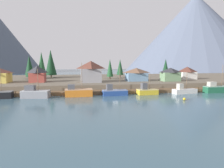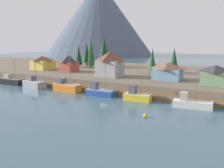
{
  "view_description": "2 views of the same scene",
  "coord_description": "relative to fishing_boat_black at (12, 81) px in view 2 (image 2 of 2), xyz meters",
  "views": [
    {
      "loc": [
        -10.81,
        -60.18,
        9.78
      ],
      "look_at": [
        -0.2,
        1.94,
        2.97
      ],
      "focal_mm": 32.79,
      "sensor_mm": 36.0,
      "label": 1
    },
    {
      "loc": [
        31.01,
        -51.23,
        13.37
      ],
      "look_at": [
        0.95,
        2.53,
        2.39
      ],
      "focal_mm": 38.74,
      "sensor_mm": 36.0,
      "label": 2
    }
  ],
  "objects": [
    {
      "name": "conifer_centre",
      "position": [
        1.97,
        31.95,
        6.48
      ],
      "size": [
        3.15,
        3.15,
        9.18
      ],
      "color": "#4C3823",
      "rests_on": "shoreline_bank"
    },
    {
      "name": "fishing_boat_blue",
      "position": [
        32.35,
        -0.05,
        -0.09
      ],
      "size": [
        7.31,
        3.04,
        8.05
      ],
      "rotation": [
        0.0,
        0.0,
        0.04
      ],
      "color": "navy",
      "rests_on": "ground_plane"
    },
    {
      "name": "fishing_boat_grey",
      "position": [
        10.25,
        -0.6,
        0.12
      ],
      "size": [
        7.67,
        4.15,
        7.98
      ],
      "rotation": [
        0.0,
        0.0,
        -0.15
      ],
      "color": "gray",
      "rests_on": "ground_plane"
    },
    {
      "name": "house_green",
      "position": [
        56.93,
        14.79,
        3.95
      ],
      "size": [
        6.82,
        5.05,
        5.05
      ],
      "color": "#6B8E66",
      "rests_on": "shoreline_bank"
    },
    {
      "name": "channel_buoy",
      "position": [
        48.63,
        -10.91,
        -0.79
      ],
      "size": [
        0.7,
        0.7,
        0.7
      ],
      "primitive_type": "sphere",
      "color": "gold",
      "rests_on": "ground_plane"
    },
    {
      "name": "dock",
      "position": [
        32.53,
        3.6,
        -0.64
      ],
      "size": [
        80.0,
        4.0,
        1.6
      ],
      "color": "brown",
      "rests_on": "ground_plane"
    },
    {
      "name": "mountain_west_peak",
      "position": [
        -63.08,
        151.22,
        33.92
      ],
      "size": [
        102.89,
        102.89,
        70.12
      ],
      "primitive_type": "cone",
      "color": "#475160",
      "rests_on": "ground_plane"
    },
    {
      "name": "fishing_boat_white",
      "position": [
        54.42,
        -0.33,
        -0.21
      ],
      "size": [
        7.91,
        3.55,
        6.64
      ],
      "rotation": [
        0.0,
        0.0,
        0.14
      ],
      "color": "silver",
      "rests_on": "ground_plane"
    },
    {
      "name": "house_yellow",
      "position": [
        -5.44,
        18.82,
        4.04
      ],
      "size": [
        7.2,
        7.32,
        5.23
      ],
      "color": "gold",
      "rests_on": "shoreline_bank"
    },
    {
      "name": "fishing_boat_yellow",
      "position": [
        42.36,
        -0.18,
        -0.05
      ],
      "size": [
        6.24,
        3.28,
        6.36
      ],
      "rotation": [
        0.0,
        0.0,
        0.07
      ],
      "color": "gold",
      "rests_on": "ground_plane"
    },
    {
      "name": "conifer_mid_right",
      "position": [
        0.22,
        40.16,
        7.13
      ],
      "size": [
        4.08,
        4.08,
        10.26
      ],
      "color": "#4C3823",
      "rests_on": "shoreline_bank"
    },
    {
      "name": "house_grey",
      "position": [
        26.6,
        15.01,
        5.27
      ],
      "size": [
        7.54,
        6.38,
        7.64
      ],
      "color": "gray",
      "rests_on": "shoreline_bank"
    },
    {
      "name": "fishing_boat_orange",
      "position": [
        21.88,
        -0.04,
        0.11
      ],
      "size": [
        7.65,
        3.02,
        9.61
      ],
      "rotation": [
        0.0,
        0.0,
        -0.0
      ],
      "color": "#CC6B1E",
      "rests_on": "ground_plane"
    },
    {
      "name": "conifer_near_left",
      "position": [
        9.83,
        39.38,
        8.41
      ],
      "size": [
        5.19,
        5.19,
        12.81
      ],
      "color": "#4C3823",
      "rests_on": "shoreline_bank"
    },
    {
      "name": "shoreline_bank",
      "position": [
        32.53,
        33.62,
        0.11
      ],
      "size": [
        400.0,
        56.0,
        2.5
      ],
      "primitive_type": "cube",
      "color": "#665B4C",
      "rests_on": "ground_plane"
    },
    {
      "name": "fishing_boat_black",
      "position": [
        0.0,
        0.0,
        0.0
      ],
      "size": [
        8.21,
        2.95,
        7.95
      ],
      "rotation": [
        0.0,
        0.0,
        0.03
      ],
      "color": "black",
      "rests_on": "ground_plane"
    },
    {
      "name": "conifer_mid_left",
      "position": [
        6.6,
        34.12,
        7.7
      ],
      "size": [
        3.93,
        3.93,
        11.64
      ],
      "color": "#4C3823",
      "rests_on": "shoreline_bank"
    },
    {
      "name": "house_red",
      "position": [
        7.6,
        18.58,
        4.4
      ],
      "size": [
        5.51,
        5.6,
        5.94
      ],
      "color": "#9E4238",
      "rests_on": "shoreline_bank"
    },
    {
      "name": "conifer_back_left",
      "position": [
        35.62,
        28.11,
        6.12
      ],
      "size": [
        2.84,
        2.84,
        8.51
      ],
      "color": "#4C3823",
      "rests_on": "shoreline_bank"
    },
    {
      "name": "conifer_back_right",
      "position": [
        41.34,
        34.16,
        6.27
      ],
      "size": [
        3.16,
        3.16,
        8.5
      ],
      "color": "#4C3823",
      "rests_on": "shoreline_bank"
    },
    {
      "name": "house_blue",
      "position": [
        44.19,
        17.28,
        3.92
      ],
      "size": [
        8.03,
        5.96,
        4.99
      ],
      "color": "#6689A8",
      "rests_on": "shoreline_bank"
    },
    {
      "name": "ground_plane",
      "position": [
        32.53,
        21.62,
        -1.64
      ],
      "size": [
        400.0,
        400.0,
        1.0
      ],
      "primitive_type": "cube",
      "color": "#3D5B6B"
    }
  ]
}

